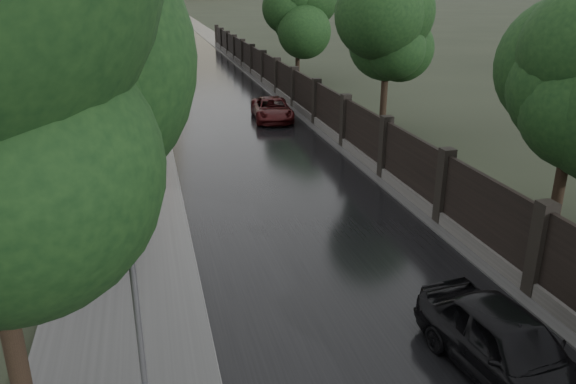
{
  "coord_description": "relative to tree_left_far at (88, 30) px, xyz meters",
  "views": [
    {
      "loc": [
        -4.97,
        -6.13,
        7.89
      ],
      "look_at": [
        -0.8,
        10.41,
        1.5
      ],
      "focal_mm": 35.0,
      "sensor_mm": 36.0,
      "label": 1
    }
  ],
  "objects": [
    {
      "name": "road",
      "position": [
        8.0,
        160.0,
        -5.23
      ],
      "size": [
        8.0,
        420.0,
        0.02
      ],
      "primitive_type": "cube",
      "color": "black",
      "rests_on": "ground"
    },
    {
      "name": "verge_right",
      "position": [
        13.5,
        160.0,
        -5.2
      ],
      "size": [
        3.0,
        420.0,
        0.08
      ],
      "primitive_type": "cube",
      "color": "#2D2D2D",
      "rests_on": "ground"
    },
    {
      "name": "tree_right_b",
      "position": [
        15.5,
        -8.0,
        -0.29
      ],
      "size": [
        4.08,
        4.08,
        7.01
      ],
      "color": "black",
      "rests_on": "ground"
    },
    {
      "name": "sidewalk_left",
      "position": [
        2.0,
        160.0,
        -5.16
      ],
      "size": [
        4.0,
        420.0,
        0.16
      ],
      "primitive_type": "cube",
      "color": "#2D2D2D",
      "rests_on": "ground"
    },
    {
      "name": "lamp_post",
      "position": [
        2.6,
        -28.5,
        -2.57
      ],
      "size": [
        0.25,
        0.12,
        5.11
      ],
      "color": "#59595E",
      "rests_on": "ground"
    },
    {
      "name": "car_right_near",
      "position": [
        9.84,
        -27.76,
        -4.44
      ],
      "size": [
        2.39,
        4.86,
        1.6
      ],
      "primitive_type": "imported",
      "rotation": [
        0.0,
        0.0,
        0.11
      ],
      "color": "black",
      "rests_on": "ground"
    },
    {
      "name": "tree_right_c",
      "position": [
        15.5,
        10.0,
        -0.29
      ],
      "size": [
        4.08,
        4.08,
        7.01
      ],
      "color": "black",
      "rests_on": "ground"
    },
    {
      "name": "traffic_light",
      "position": [
        3.7,
        -5.01,
        -2.84
      ],
      "size": [
        0.16,
        0.32,
        4.0
      ],
      "color": "#59595E",
      "rests_on": "ground"
    },
    {
      "name": "fence_right",
      "position": [
        12.6,
        2.01,
        -4.23
      ],
      "size": [
        0.45,
        75.72,
        2.7
      ],
      "color": "#383533",
      "rests_on": "ground"
    },
    {
      "name": "tree_left_far",
      "position": [
        0.0,
        0.0,
        0.0
      ],
      "size": [
        4.25,
        4.25,
        7.39
      ],
      "color": "black",
      "rests_on": "ground"
    },
    {
      "name": "car_right_far",
      "position": [
        10.32,
        -3.27,
        -4.57
      ],
      "size": [
        2.63,
        4.98,
        1.34
      ],
      "primitive_type": "imported",
      "rotation": [
        0.0,
        0.0,
        -0.09
      ],
      "color": "black",
      "rests_on": "ground"
    }
  ]
}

